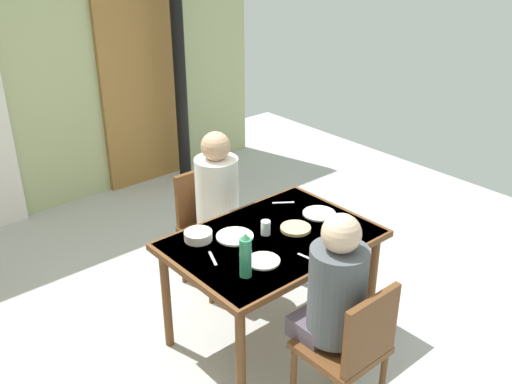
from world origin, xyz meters
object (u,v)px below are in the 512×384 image
Objects in this scene: serving_bowl_center at (198,236)px; dining_table at (272,249)px; chair_far_diner at (208,222)px; person_near_diner at (335,290)px; person_far_diner at (218,193)px; chair_near_diner at (352,347)px; water_bottle_green_near at (246,256)px.

dining_table is at bearing -37.23° from serving_bowl_center.
person_near_diner is (-0.25, -1.43, 0.28)m from chair_far_diner.
person_near_diner is at bearing 79.30° from person_far_diner.
chair_near_diner is at bearing -79.41° from serving_bowl_center.
person_far_diner reaches higher than chair_near_diner.
person_near_diner is (0.00, 0.14, 0.28)m from chair_near_diner.
water_bottle_green_near reaches higher than chair_far_diner.
person_near_diner reaches higher than water_bottle_green_near.
chair_near_diner is 1.00× the size of chair_far_diner.
water_bottle_green_near is 0.49m from serving_bowl_center.
serving_bowl_center is (-0.44, -0.38, -0.01)m from person_far_diner.
chair_near_diner is 3.30× the size of water_bottle_green_near.
chair_far_diner is (0.09, 0.79, -0.17)m from dining_table.
person_near_diner is at bearing 80.30° from chair_far_diner.
chair_far_diner is 1.13× the size of person_near_diner.
person_far_diner is (0.09, 0.65, 0.12)m from dining_table.
serving_bowl_center is (0.03, 0.48, -0.10)m from water_bottle_green_near.
person_near_diner and person_far_diner have the same top height.
chair_near_diner is 1.13× the size of person_near_diner.
dining_table is 1.62× the size of person_near_diner.
chair_far_diner reaches higher than dining_table.
dining_table is 4.73× the size of water_bottle_green_near.
water_bottle_green_near is (-0.23, 0.44, 0.09)m from person_near_diner.
chair_far_diner is at bearing 64.61° from water_bottle_green_near.
serving_bowl_center is at bearing 102.12° from person_near_diner.
chair_far_diner is 0.73m from serving_bowl_center.
person_far_diner is 4.53× the size of serving_bowl_center.
person_near_diner is at bearing -103.64° from dining_table.
dining_table is 1.43× the size of chair_far_diner.
dining_table is at bearing 76.36° from person_near_diner.
chair_near_diner is 1.59m from chair_far_diner.
chair_near_diner is (-0.16, -0.79, -0.17)m from dining_table.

